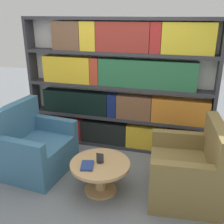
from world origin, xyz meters
TOP-DOWN VIEW (x-y plane):
  - ground_plane at (0.00, 0.00)m, footprint 14.00×14.00m
  - bookshelf at (0.03, 1.42)m, footprint 3.06×0.30m
  - armchair_left at (-0.95, 0.37)m, footprint 0.91×1.02m
  - armchair_right at (1.18, 0.37)m, footprint 0.91×1.02m
  - coffee_table at (0.11, 0.14)m, footprint 0.76×0.76m
  - table_sign at (0.11, 0.14)m, footprint 0.09×0.06m
  - stray_book at (-0.01, 0.02)m, footprint 0.20×0.24m

SIDE VIEW (x-z plane):
  - ground_plane at x=0.00m, z-range 0.00..0.00m
  - coffee_table at x=0.11m, z-range 0.09..0.51m
  - armchair_left at x=-0.95m, z-range -0.16..0.82m
  - armchair_right at x=1.18m, z-range -0.16..0.82m
  - stray_book at x=-0.01m, z-range 0.42..0.45m
  - table_sign at x=0.11m, z-range 0.41..0.54m
  - bookshelf at x=0.03m, z-range -0.02..2.12m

